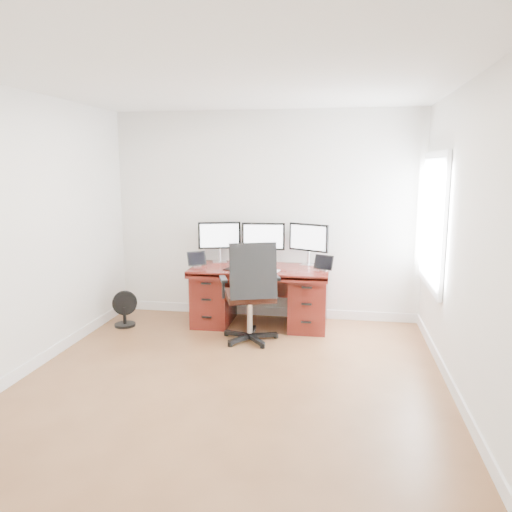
% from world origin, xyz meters
% --- Properties ---
extents(ground, '(4.50, 4.50, 0.00)m').
position_xyz_m(ground, '(0.00, 0.00, 0.00)').
color(ground, brown).
rests_on(ground, ground).
extents(back_wall, '(4.00, 0.10, 2.70)m').
position_xyz_m(back_wall, '(0.00, 2.25, 1.35)').
color(back_wall, white).
rests_on(back_wall, ground).
extents(right_wall, '(0.10, 4.50, 2.70)m').
position_xyz_m(right_wall, '(2.00, 0.11, 1.35)').
color(right_wall, white).
rests_on(right_wall, ground).
extents(desk, '(1.70, 0.80, 0.75)m').
position_xyz_m(desk, '(0.00, 1.83, 0.40)').
color(desk, '#521610').
rests_on(desk, ground).
extents(office_chair, '(0.80, 0.80, 1.18)m').
position_xyz_m(office_chair, '(-0.01, 1.20, 0.39)').
color(office_chair, black).
rests_on(office_chair, ground).
extents(floor_fan, '(0.31, 0.26, 0.45)m').
position_xyz_m(floor_fan, '(-1.68, 1.50, 0.22)').
color(floor_fan, black).
rests_on(floor_fan, ground).
extents(monitor_left, '(0.54, 0.20, 0.53)m').
position_xyz_m(monitor_left, '(-0.58, 2.07, 1.09)').
color(monitor_left, silver).
rests_on(monitor_left, desk).
extents(monitor_center, '(0.55, 0.15, 0.53)m').
position_xyz_m(monitor_center, '(0.00, 2.07, 1.09)').
color(monitor_center, silver).
rests_on(monitor_center, desk).
extents(monitor_right, '(0.51, 0.28, 0.53)m').
position_xyz_m(monitor_right, '(0.58, 2.07, 1.09)').
color(monitor_right, silver).
rests_on(monitor_right, desk).
extents(tablet_left, '(0.23, 0.19, 0.19)m').
position_xyz_m(tablet_left, '(-0.80, 1.75, 0.84)').
color(tablet_left, silver).
rests_on(tablet_left, desk).
extents(tablet_right, '(0.25, 0.16, 0.19)m').
position_xyz_m(tablet_right, '(0.78, 1.75, 0.84)').
color(tablet_right, silver).
rests_on(tablet_right, desk).
extents(keyboard, '(0.27, 0.17, 0.01)m').
position_xyz_m(keyboard, '(0.04, 1.63, 0.76)').
color(keyboard, silver).
rests_on(keyboard, desk).
extents(trackpad, '(0.14, 0.14, 0.01)m').
position_xyz_m(trackpad, '(0.20, 1.62, 0.76)').
color(trackpad, silver).
rests_on(trackpad, desk).
extents(drawing_tablet, '(0.26, 0.22, 0.01)m').
position_xyz_m(drawing_tablet, '(-0.29, 1.61, 0.76)').
color(drawing_tablet, black).
rests_on(drawing_tablet, desk).
extents(phone, '(0.12, 0.07, 0.01)m').
position_xyz_m(phone, '(-0.02, 1.78, 0.76)').
color(phone, black).
rests_on(phone, desk).
extents(figurine_blue, '(0.03, 0.03, 0.08)m').
position_xyz_m(figurine_blue, '(-0.35, 1.95, 0.79)').
color(figurine_blue, '#5773EC').
rests_on(figurine_blue, desk).
extents(figurine_orange, '(0.03, 0.03, 0.08)m').
position_xyz_m(figurine_orange, '(-0.23, 1.95, 0.79)').
color(figurine_orange, '#FE8356').
rests_on(figurine_orange, desk).
extents(figurine_pink, '(0.03, 0.03, 0.08)m').
position_xyz_m(figurine_pink, '(-0.12, 1.95, 0.79)').
color(figurine_pink, pink).
rests_on(figurine_pink, desk).
extents(figurine_brown, '(0.03, 0.03, 0.08)m').
position_xyz_m(figurine_brown, '(0.10, 1.95, 0.79)').
color(figurine_brown, olive).
rests_on(figurine_brown, desk).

